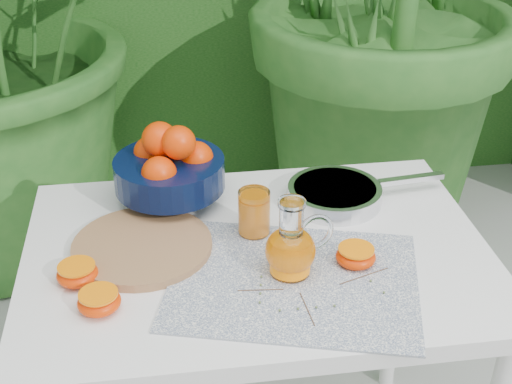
{
  "coord_description": "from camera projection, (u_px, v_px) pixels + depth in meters",
  "views": [
    {
      "loc": [
        -0.08,
        -1.28,
        1.62
      ],
      "look_at": [
        0.11,
        -0.0,
        0.88
      ],
      "focal_mm": 50.0,
      "sensor_mm": 36.0,
      "label": 1
    }
  ],
  "objects": [
    {
      "name": "orange_halves",
      "position": [
        181.0,
        276.0,
        1.42
      ],
      "size": [
        0.67,
        0.2,
        0.04
      ],
      "color": "#E63102",
      "rests_on": "white_table"
    },
    {
      "name": "fruit_bowl",
      "position": [
        170.0,
        166.0,
        1.66
      ],
      "size": [
        0.34,
        0.34,
        0.21
      ],
      "color": "black",
      "rests_on": "white_table"
    },
    {
      "name": "thyme_sprigs",
      "position": [
        313.0,
        290.0,
        1.4
      ],
      "size": [
        0.32,
        0.2,
        0.01
      ],
      "color": "#503624",
      "rests_on": "white_table"
    },
    {
      "name": "white_table",
      "position": [
        257.0,
        279.0,
        1.58
      ],
      "size": [
        1.0,
        0.7,
        0.75
      ],
      "color": "white",
      "rests_on": "ground"
    },
    {
      "name": "cutting_board",
      "position": [
        142.0,
        246.0,
        1.53
      ],
      "size": [
        0.37,
        0.37,
        0.02
      ],
      "primitive_type": "cylinder",
      "rotation": [
        0.0,
        0.0,
        0.29
      ],
      "color": "#986C44",
      "rests_on": "white_table"
    },
    {
      "name": "juice_pitcher",
      "position": [
        291.0,
        248.0,
        1.43
      ],
      "size": [
        0.16,
        0.12,
        0.17
      ],
      "color": "white",
      "rests_on": "white_table"
    },
    {
      "name": "saute_pan",
      "position": [
        336.0,
        193.0,
        1.7
      ],
      "size": [
        0.4,
        0.25,
        0.04
      ],
      "color": "silver",
      "rests_on": "white_table"
    },
    {
      "name": "juice_tumbler",
      "position": [
        254.0,
        213.0,
        1.56
      ],
      "size": [
        0.09,
        0.09,
        0.1
      ],
      "color": "white",
      "rests_on": "white_table"
    },
    {
      "name": "placemat",
      "position": [
        294.0,
        280.0,
        1.43
      ],
      "size": [
        0.58,
        0.5,
        0.0
      ],
      "primitive_type": "cube",
      "rotation": [
        0.0,
        0.0,
        -0.27
      ],
      "color": "#0D1E49",
      "rests_on": "white_table"
    }
  ]
}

